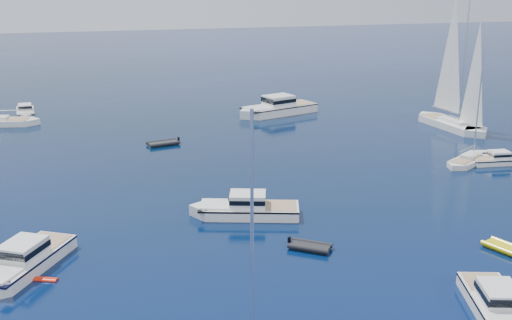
# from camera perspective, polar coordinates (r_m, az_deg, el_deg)

# --- Properties ---
(ground) EXTENTS (400.00, 400.00, 0.00)m
(ground) POSITION_cam_1_polar(r_m,az_deg,el_deg) (42.93, 14.18, -11.51)
(ground) COLOR #091956
(ground) RESTS_ON ground
(motor_cruiser_near) EXTENTS (5.41, 9.59, 2.41)m
(motor_cruiser_near) POSITION_cam_1_polar(r_m,az_deg,el_deg) (41.71, 21.00, -13.04)
(motor_cruiser_near) COLOR silver
(motor_cruiser_near) RESTS_ON ground
(motor_cruiser_left) EXTENTS (7.86, 10.33, 2.67)m
(motor_cruiser_left) POSITION_cam_1_polar(r_m,az_deg,el_deg) (47.24, -20.27, -9.36)
(motor_cruiser_left) COLOR white
(motor_cruiser_left) RESTS_ON ground
(motor_cruiser_centre) EXTENTS (10.46, 5.90, 2.63)m
(motor_cruiser_centre) POSITION_cam_1_polar(r_m,az_deg,el_deg) (53.81, -0.96, -5.06)
(motor_cruiser_centre) COLOR white
(motor_cruiser_centre) RESTS_ON ground
(motor_cruiser_far_r) EXTENTS (7.11, 2.88, 1.81)m
(motor_cruiser_far_r) POSITION_cam_1_polar(r_m,az_deg,el_deg) (73.13, 21.12, -0.30)
(motor_cruiser_far_r) COLOR white
(motor_cruiser_far_r) RESTS_ON ground
(motor_cruiser_distant) EXTENTS (13.97, 8.11, 3.51)m
(motor_cruiser_distant) POSITION_cam_1_polar(r_m,az_deg,el_deg) (92.33, 1.90, 4.16)
(motor_cruiser_distant) COLOR white
(motor_cruiser_distant) RESTS_ON ground
(motor_cruiser_horizon) EXTENTS (3.09, 8.08, 2.07)m
(motor_cruiser_horizon) POSITION_cam_1_polar(r_m,az_deg,el_deg) (97.36, -20.08, 3.81)
(motor_cruiser_horizon) COLOR silver
(motor_cruiser_horizon) RESTS_ON ground
(sailboat_centre) EXTENTS (8.65, 6.52, 12.87)m
(sailboat_centre) POSITION_cam_1_polar(r_m,az_deg,el_deg) (72.37, 18.71, -0.23)
(sailboat_centre) COLOR silver
(sailboat_centre) RESTS_ON ground
(sailboat_sails_r) EXTENTS (4.99, 14.00, 20.13)m
(sailboat_sails_r) POSITION_cam_1_polar(r_m,az_deg,el_deg) (88.10, 17.20, 2.82)
(sailboat_sails_r) COLOR white
(sailboat_sails_r) RESTS_ON ground
(tender_yellow) EXTENTS (3.04, 3.97, 0.95)m
(tender_yellow) POSITION_cam_1_polar(r_m,az_deg,el_deg) (50.81, 21.65, -7.66)
(tender_yellow) COLOR yellow
(tender_yellow) RESTS_ON ground
(tender_grey_near) EXTENTS (3.73, 3.44, 0.95)m
(tender_grey_near) POSITION_cam_1_polar(r_m,az_deg,el_deg) (47.75, 4.91, -8.04)
(tender_grey_near) COLOR black
(tender_grey_near) RESTS_ON ground
(tender_grey_far) EXTENTS (4.32, 2.94, 0.95)m
(tender_grey_far) POSITION_cam_1_polar(r_m,az_deg,el_deg) (76.43, -8.38, 1.36)
(tender_grey_far) COLOR black
(tender_grey_far) RESTS_ON ground
(kayak_orange) EXTENTS (2.56, 1.55, 0.30)m
(kayak_orange) POSITION_cam_1_polar(r_m,az_deg,el_deg) (45.62, -19.00, -10.18)
(kayak_orange) COLOR red
(kayak_orange) RESTS_ON ground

